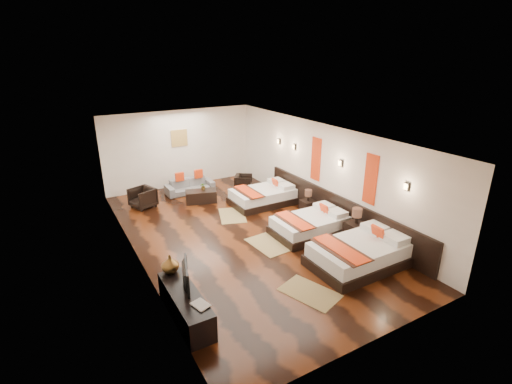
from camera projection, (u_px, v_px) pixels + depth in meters
floor at (241, 234)px, 10.36m from camera, size 5.50×9.50×0.01m
ceiling at (239, 134)px, 9.38m from camera, size 5.50×9.50×0.01m
back_wall at (180, 149)px, 13.73m from camera, size 5.50×0.01×2.80m
left_wall at (133, 207)px, 8.59m from camera, size 0.01×9.50×2.80m
right_wall at (322, 171)px, 11.15m from camera, size 0.01×9.50×2.80m
headboard_panel at (337, 210)px, 10.82m from camera, size 0.08×6.60×0.90m
bed_near at (360, 253)px, 8.79m from camera, size 2.31×1.45×0.88m
bed_mid at (311, 225)px, 10.33m from camera, size 2.03×1.28×0.78m
bed_far at (263, 196)px, 12.38m from camera, size 2.06×1.30×0.79m
nightstand_a at (355, 230)px, 9.89m from camera, size 0.47×0.47×0.94m
nightstand_b at (308, 206)px, 11.58m from camera, size 0.40×0.40×0.80m
jute_mat_near at (310, 293)px, 7.85m from camera, size 1.10×1.38×0.01m
jute_mat_mid at (268, 244)px, 9.81m from camera, size 0.84×1.26×0.01m
jute_mat_far at (232, 215)px, 11.56m from camera, size 1.11×1.38×0.01m
tv_console at (185, 305)px, 7.03m from camera, size 0.50×1.80×0.55m
tv at (183, 276)px, 7.04m from camera, size 0.35×0.82×0.48m
book at (195, 308)px, 6.50m from camera, size 0.32×0.38×0.03m
figurine at (170, 264)px, 7.53m from camera, size 0.40×0.40×0.37m
sofa at (190, 186)px, 13.38m from camera, size 1.70×0.68×0.49m
armchair_left at (143, 198)px, 12.07m from camera, size 0.91×0.89×0.65m
armchair_right at (244, 182)px, 13.67m from camera, size 0.83×0.83×0.55m
coffee_table at (201, 196)px, 12.54m from camera, size 1.10×0.76×0.40m
table_plant at (203, 186)px, 12.51m from camera, size 0.24×0.22×0.25m
orange_panel_a at (371, 179)px, 9.49m from camera, size 0.04×0.40×1.30m
orange_panel_b at (316, 159)px, 11.28m from camera, size 0.04×0.40×1.30m
sconce_near at (407, 187)px, 8.54m from camera, size 0.07×0.12×0.18m
sconce_mid at (341, 163)px, 10.32m from camera, size 0.07×0.12×0.18m
sconce_far at (294, 147)px, 12.11m from camera, size 0.07×0.12×0.18m
sconce_lounge at (279, 141)px, 12.84m from camera, size 0.07×0.12×0.18m
gold_artwork at (179, 138)px, 13.57m from camera, size 0.60×0.04×0.60m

